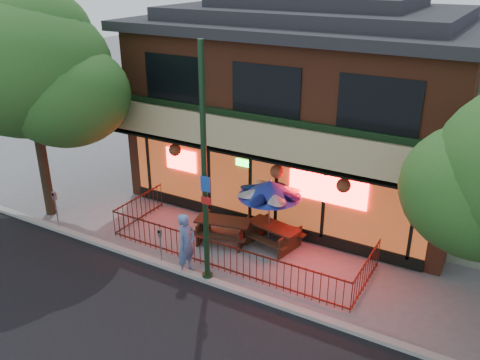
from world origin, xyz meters
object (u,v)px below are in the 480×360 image
object	(u,v)px
pedestrian	(186,244)
street_light	(205,183)
parking_meter_far	(56,204)
patio_umbrella	(270,189)
parking_meter_near	(160,241)
picnic_table_right	(273,232)
street_tree_left	(29,61)
picnic_table_left	(223,227)

from	to	relation	value
pedestrian	street_light	bearing A→B (deg)	-92.86
street_light	parking_meter_far	world-z (taller)	street_light
patio_umbrella	parking_meter_far	distance (m)	7.53
parking_meter_near	picnic_table_right	bearing A→B (deg)	47.56
pedestrian	patio_umbrella	bearing A→B (deg)	-25.57
street_tree_left	picnic_table_right	distance (m)	9.95
parking_meter_near	street_light	bearing A→B (deg)	-0.09
picnic_table_left	pedestrian	xyz separation A→B (m)	(0.03, -2.15, 0.46)
street_tree_left	parking_meter_near	bearing A→B (deg)	-7.80
picnic_table_left	pedestrian	bearing A→B (deg)	-89.10
pedestrian	parking_meter_far	world-z (taller)	pedestrian
picnic_table_left	patio_umbrella	size ratio (longest dim) A/B	0.90
picnic_table_right	patio_umbrella	xyz separation A→B (m)	(-0.19, 0.04, 1.53)
patio_umbrella	pedestrian	size ratio (longest dim) A/B	1.21
picnic_table_left	street_tree_left	bearing A→B (deg)	-167.97
street_tree_left	pedestrian	distance (m)	8.21
patio_umbrella	parking_meter_far	size ratio (longest dim) A/B	1.64
pedestrian	parking_meter_near	world-z (taller)	pedestrian
picnic_table_right	patio_umbrella	size ratio (longest dim) A/B	0.84
street_tree_left	patio_umbrella	size ratio (longest dim) A/B	3.40
picnic_table_right	street_tree_left	bearing A→B (deg)	-166.57
street_tree_left	picnic_table_left	size ratio (longest dim) A/B	3.80
street_light	pedestrian	distance (m)	2.31
picnic_table_right	pedestrian	bearing A→B (deg)	-120.13
street_tree_left	patio_umbrella	world-z (taller)	street_tree_left
picnic_table_right	street_light	bearing A→B (deg)	-106.23
picnic_table_left	pedestrian	size ratio (longest dim) A/B	1.09
street_light	parking_meter_near	size ratio (longest dim) A/B	5.67
pedestrian	picnic_table_right	bearing A→B (deg)	-29.05
street_light	parking_meter_near	bearing A→B (deg)	179.91
picnic_table_left	picnic_table_right	distance (m)	1.70
street_tree_left	picnic_table_right	bearing A→B (deg)	13.43
street_light	pedestrian	xyz separation A→B (m)	(-0.77, 0.05, -2.17)
pedestrian	parking_meter_far	distance (m)	5.53
picnic_table_right	parking_meter_near	xyz separation A→B (m)	(-2.52, -2.76, 0.34)
picnic_table_right	pedestrian	size ratio (longest dim) A/B	1.02
street_tree_left	parking_meter_near	world-z (taller)	street_tree_left
street_light	parking_meter_near	distance (m)	2.88
patio_umbrella	picnic_table_right	bearing A→B (deg)	-11.92
street_light	patio_umbrella	size ratio (longest dim) A/B	2.96
street_light	picnic_table_left	xyz separation A→B (m)	(-0.80, 2.21, -2.63)
street_tree_left	pedestrian	world-z (taller)	street_tree_left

